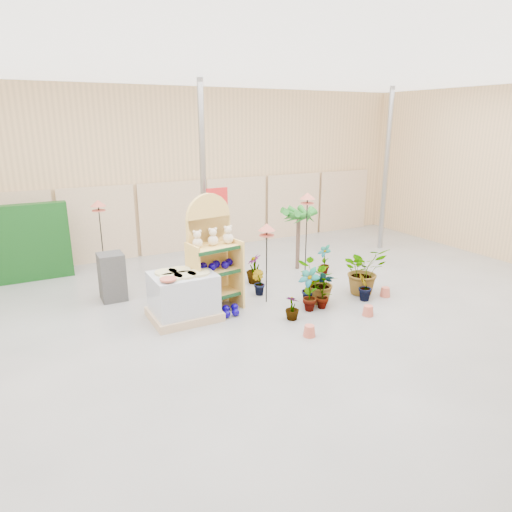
{
  "coord_description": "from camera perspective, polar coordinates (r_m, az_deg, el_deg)",
  "views": [
    {
      "loc": [
        -3.81,
        -6.26,
        3.62
      ],
      "look_at": [
        0.3,
        1.5,
        1.0
      ],
      "focal_mm": 32.0,
      "sensor_mm": 36.0,
      "label": 1
    }
  ],
  "objects": [
    {
      "name": "potted_plant_7",
      "position": [
        8.66,
        4.56,
        -6.44
      ],
      "size": [
        0.37,
        0.37,
        0.48
      ],
      "primitive_type": "imported",
      "rotation": [
        0.0,
        0.0,
        2.13
      ],
      "color": "#1F7221",
      "rests_on": "ground"
    },
    {
      "name": "palm",
      "position": [
        11.3,
        5.36,
        5.28
      ],
      "size": [
        0.7,
        0.7,
        1.66
      ],
      "color": "brown",
      "rests_on": "ground"
    },
    {
      "name": "gazing_balls_shelf",
      "position": [
        8.94,
        -5.25,
        -1.19
      ],
      "size": [
        0.84,
        0.29,
        0.16
      ],
      "color": "#0A0071",
      "rests_on": "display_shelf"
    },
    {
      "name": "display_shelf",
      "position": [
        9.01,
        -5.59,
        -0.08
      ],
      "size": [
        1.04,
        0.74,
        2.28
      ],
      "rotation": [
        0.0,
        0.0,
        0.15
      ],
      "color": "#DDB057",
      "rests_on": "ground"
    },
    {
      "name": "bird_table_front",
      "position": [
        9.04,
        1.35,
        3.31
      ],
      "size": [
        0.34,
        0.34,
        1.67
      ],
      "color": "black",
      "rests_on": "ground"
    },
    {
      "name": "potted_plant_1",
      "position": [
        9.4,
        6.77,
        -4.09
      ],
      "size": [
        0.37,
        0.31,
        0.63
      ],
      "primitive_type": "imported",
      "rotation": [
        0.0,
        0.0,
        6.2
      ],
      "color": "#1F7221",
      "rests_on": "ground"
    },
    {
      "name": "potted_plant_5",
      "position": [
        9.82,
        0.3,
        -3.34
      ],
      "size": [
        0.32,
        0.36,
        0.54
      ],
      "primitive_type": "imported",
      "rotation": [
        0.0,
        0.0,
        1.91
      ],
      "color": "#1F7221",
      "rests_on": "ground"
    },
    {
      "name": "bird_table_back",
      "position": [
        10.8,
        -19.11,
        5.92
      ],
      "size": [
        0.34,
        0.34,
        1.92
      ],
      "color": "black",
      "rests_on": "ground"
    },
    {
      "name": "room",
      "position": [
        8.24,
        0.08,
        6.79
      ],
      "size": [
        15.2,
        12.1,
        4.7
      ],
      "color": "slate",
      "rests_on": "ground"
    },
    {
      "name": "potted_plant_0",
      "position": [
        9.01,
        6.66,
        -4.17
      ],
      "size": [
        0.42,
        0.53,
        0.88
      ],
      "primitive_type": "imported",
      "rotation": [
        0.0,
        0.0,
        4.96
      ],
      "color": "#1F7221",
      "rests_on": "ground"
    },
    {
      "name": "potted_plant_2",
      "position": [
        9.38,
        7.87,
        -3.28
      ],
      "size": [
        0.91,
        0.82,
        0.91
      ],
      "primitive_type": "imported",
      "rotation": [
        0.0,
        0.0,
        3.29
      ],
      "color": "#1F7221",
      "rests_on": "ground"
    },
    {
      "name": "potted_plant_8",
      "position": [
        9.17,
        8.42,
        -4.17
      ],
      "size": [
        0.49,
        0.5,
        0.79
      ],
      "primitive_type": "imported",
      "rotation": [
        0.0,
        0.0,
        2.35
      ],
      "color": "#1F7221",
      "rests_on": "ground"
    },
    {
      "name": "trellis_stock",
      "position": [
        11.78,
        -27.05,
        1.42
      ],
      "size": [
        2.0,
        0.3,
        1.8
      ],
      "primitive_type": "cube",
      "color": "#0F4213",
      "rests_on": "ground"
    },
    {
      "name": "potted_plant_10",
      "position": [
        10.08,
        13.29,
        -1.73
      ],
      "size": [
        1.03,
        0.92,
        1.05
      ],
      "primitive_type": "imported",
      "rotation": [
        0.0,
        0.0,
        6.17
      ],
      "color": "#1F7221",
      "rests_on": "ground"
    },
    {
      "name": "potted_plant_9",
      "position": [
        9.71,
        13.43,
        -3.8
      ],
      "size": [
        0.43,
        0.42,
        0.62
      ],
      "primitive_type": "imported",
      "rotation": [
        0.0,
        0.0,
        3.74
      ],
      "color": "#1F7221",
      "rests_on": "ground"
    },
    {
      "name": "potted_plant_11",
      "position": [
        10.48,
        -0.18,
        -1.6
      ],
      "size": [
        0.5,
        0.5,
        0.68
      ],
      "primitive_type": "imported",
      "rotation": [
        0.0,
        0.0,
        4.31
      ],
      "color": "#1F7221",
      "rests_on": "ground"
    },
    {
      "name": "charcoal_planters",
      "position": [
        9.93,
        -17.54,
        -2.5
      ],
      "size": [
        0.5,
        0.5,
        1.0
      ],
      "color": "#323232",
      "rests_on": "ground"
    },
    {
      "name": "teddy_bears",
      "position": [
        8.82,
        -5.25,
        2.25
      ],
      "size": [
        0.84,
        0.21,
        0.35
      ],
      "color": "beige",
      "rests_on": "display_shelf"
    },
    {
      "name": "potted_plant_4",
      "position": [
        11.27,
        8.56,
        -0.38
      ],
      "size": [
        0.27,
        0.39,
        0.72
      ],
      "primitive_type": "imported",
      "rotation": [
        0.0,
        0.0,
        4.76
      ],
      "color": "#1F7221",
      "rests_on": "ground"
    },
    {
      "name": "bird_table_right",
      "position": [
        10.24,
        6.44,
        7.08
      ],
      "size": [
        0.34,
        0.34,
        2.09
      ],
      "color": "black",
      "rests_on": "ground"
    },
    {
      "name": "offer_sign",
      "position": [
        10.24,
        -4.89,
        5.01
      ],
      "size": [
        0.5,
        0.08,
        2.2
      ],
      "color": "gray",
      "rests_on": "ground"
    },
    {
      "name": "pallet_stack",
      "position": [
        8.72,
        -9.08,
        -4.94
      ],
      "size": [
        1.26,
        1.06,
        0.93
      ],
      "rotation": [
        0.0,
        0.0,
        0.01
      ],
      "color": "tan",
      "rests_on": "ground"
    },
    {
      "name": "gazing_balls_floor",
      "position": [
        8.88,
        -3.75,
        -6.95
      ],
      "size": [
        0.63,
        0.39,
        0.15
      ],
      "color": "#0A0071",
      "rests_on": "ground"
    }
  ]
}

